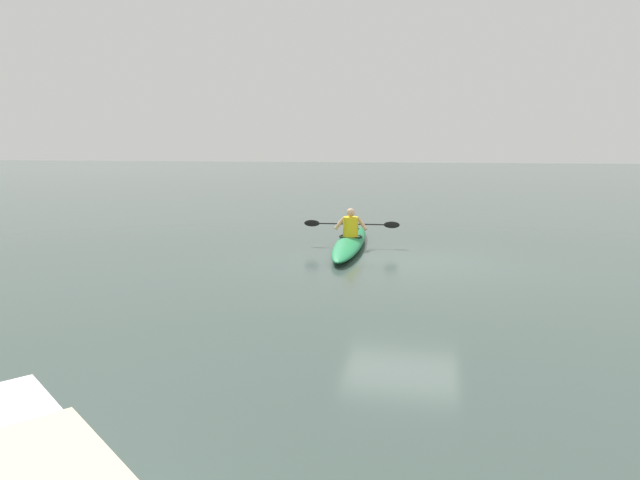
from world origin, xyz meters
name	(u,v)px	position (x,y,z in m)	size (l,w,h in m)	color
ground_plane	(403,264)	(0.00, 0.00, 0.00)	(160.00, 160.00, 0.00)	#384742
kayak	(350,242)	(1.43, -1.77, 0.14)	(0.93, 5.17, 0.28)	#19723F
kayaker	(351,225)	(1.44, -1.84, 0.56)	(2.43, 0.47, 0.71)	yellow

